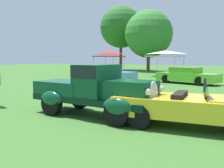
# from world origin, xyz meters

# --- Properties ---
(ground_plane) EXTENTS (120.00, 120.00, 0.00)m
(ground_plane) POSITION_xyz_m (0.00, 0.00, 0.00)
(ground_plane) COLOR #386628
(feature_pickup_truck) EXTENTS (4.51, 1.96, 1.70)m
(feature_pickup_truck) POSITION_xyz_m (0.14, -0.48, 0.87)
(feature_pickup_truck) COLOR black
(feature_pickup_truck) RESTS_ON ground_plane
(neighbor_convertible) EXTENTS (4.68, 2.29, 1.40)m
(neighbor_convertible) POSITION_xyz_m (3.46, -0.20, 0.58)
(neighbor_convertible) COLOR yellow
(neighbor_convertible) RESTS_ON ground_plane
(show_car_skyblue) EXTENTS (4.70, 2.15, 1.22)m
(show_car_skyblue) POSITION_xyz_m (-6.57, 11.05, 0.60)
(show_car_skyblue) COLOR #669EDB
(show_car_skyblue) RESTS_ON ground_plane
(show_car_lime) EXTENTS (4.86, 2.82, 1.22)m
(show_car_lime) POSITION_xyz_m (-0.33, 12.05, 0.60)
(show_car_lime) COLOR #60C62D
(show_car_lime) RESTS_ON ground_plane
(canopy_tent_left_field) EXTENTS (2.77, 2.77, 2.71)m
(canopy_tent_left_field) POSITION_xyz_m (-10.58, 17.43, 2.42)
(canopy_tent_left_field) COLOR #B7B7BC
(canopy_tent_left_field) RESTS_ON ground_plane
(canopy_tent_center_field) EXTENTS (3.36, 3.36, 2.71)m
(canopy_tent_center_field) POSITION_xyz_m (-4.59, 19.10, 2.42)
(canopy_tent_center_field) COLOR #B7B7BC
(canopy_tent_center_field) RESTS_ON ground_plane
(treeline_far_left) EXTENTS (6.60, 6.60, 10.11)m
(treeline_far_left) POSITION_xyz_m (-15.76, 29.19, 6.80)
(treeline_far_left) COLOR brown
(treeline_far_left) RESTS_ON ground_plane
(treeline_mid_left) EXTENTS (6.76, 6.76, 8.68)m
(treeline_mid_left) POSITION_xyz_m (-10.13, 27.28, 5.30)
(treeline_mid_left) COLOR brown
(treeline_mid_left) RESTS_ON ground_plane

